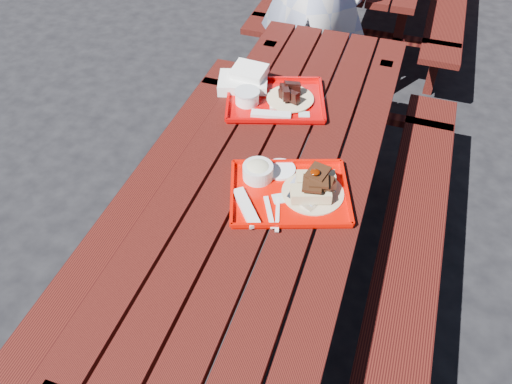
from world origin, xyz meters
TOP-DOWN VIEW (x-y plane):
  - ground at (0.00, 0.00)m, footprint 60.00×60.00m
  - picnic_table_near at (-0.00, 0.00)m, footprint 1.41×2.40m
  - near_tray at (0.09, -0.04)m, footprint 0.51×0.45m
  - far_tray at (-0.13, 0.46)m, footprint 0.50×0.44m
  - white_cloth at (-0.29, 0.54)m, footprint 0.26×0.21m

SIDE VIEW (x-z plane):
  - ground at x=0.00m, z-range 0.00..0.00m
  - picnic_table_near at x=0.00m, z-range 0.19..0.94m
  - far_tray at x=-0.13m, z-range 0.74..0.81m
  - near_tray at x=0.09m, z-range 0.72..0.85m
  - white_cloth at x=-0.29m, z-range 0.74..0.83m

